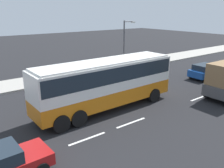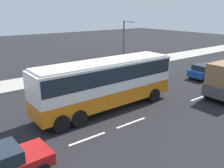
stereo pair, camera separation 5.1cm
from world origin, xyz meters
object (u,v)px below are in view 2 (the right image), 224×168
at_px(coach_bus, 106,80).
at_px(pedestrian_near_curb, 40,74).
at_px(pedestrian_at_crossing, 51,73).
at_px(street_lamp, 125,41).
at_px(car_blue_saloon, 206,71).

xyz_separation_m(coach_bus, pedestrian_near_curb, (-1.42, 9.16, -1.22)).
bearing_deg(pedestrian_at_crossing, street_lamp, 146.46).
height_order(car_blue_saloon, pedestrian_at_crossing, pedestrian_at_crossing).
distance_m(coach_bus, pedestrian_near_curb, 9.35).
distance_m(pedestrian_near_curb, street_lamp, 10.90).
bearing_deg(coach_bus, street_lamp, 43.06).
distance_m(pedestrian_near_curb, pedestrian_at_crossing, 1.02).
relative_size(car_blue_saloon, pedestrian_at_crossing, 2.69).
xyz_separation_m(car_blue_saloon, pedestrian_at_crossing, (-13.94, 8.37, 0.23)).
xyz_separation_m(car_blue_saloon, street_lamp, (-4.21, 8.50, 2.69)).
relative_size(coach_bus, car_blue_saloon, 2.58).
distance_m(pedestrian_at_crossing, street_lamp, 10.04).
relative_size(pedestrian_near_curb, street_lamp, 0.27).
distance_m(coach_bus, pedestrian_at_crossing, 8.73).
height_order(car_blue_saloon, pedestrian_near_curb, pedestrian_near_curb).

